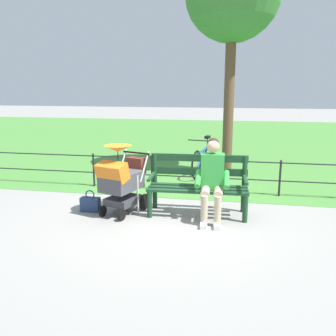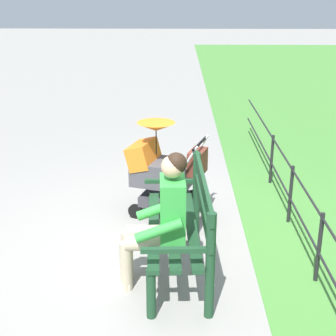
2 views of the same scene
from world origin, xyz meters
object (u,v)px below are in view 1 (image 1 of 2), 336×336
at_px(stroller, 121,179).
at_px(bicycle, 203,159).
at_px(handbag, 90,204).
at_px(park_bench, 198,182).
at_px(person_on_bench, 212,177).

distance_m(stroller, bicycle, 3.16).
distance_m(stroller, handbag, 0.73).
relative_size(park_bench, handbag, 4.38).
xyz_separation_m(person_on_bench, bicycle, (0.41, -2.94, -0.31)).
xyz_separation_m(person_on_bench, stroller, (1.46, 0.03, -0.08)).
height_order(stroller, bicycle, stroller).
height_order(park_bench, bicycle, park_bench).
bearing_deg(bicycle, stroller, 70.46).
distance_m(park_bench, stroller, 1.25).
bearing_deg(park_bench, bicycle, -86.44).
bearing_deg(park_bench, person_on_bench, 137.27).
relative_size(park_bench, bicycle, 0.99).
bearing_deg(park_bench, stroller, 11.67).
height_order(person_on_bench, bicycle, person_on_bench).
relative_size(park_bench, person_on_bench, 1.27).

